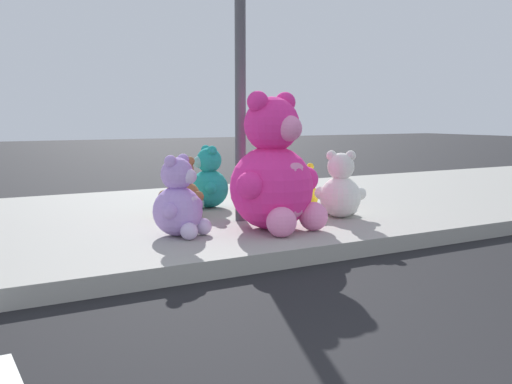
# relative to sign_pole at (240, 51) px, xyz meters

# --- Properties ---
(sidewalk) EXTENTS (28.00, 4.40, 0.15)m
(sidewalk) POSITION_rel_sign_pole_xyz_m (-1.00, 0.80, -1.77)
(sidewalk) COLOR #9E9B93
(sidewalk) RESTS_ON ground_plane
(sign_pole) EXTENTS (0.56, 0.11, 3.20)m
(sign_pole) POSITION_rel_sign_pole_xyz_m (0.00, 0.00, 0.00)
(sign_pole) COLOR #4C4C51
(sign_pole) RESTS_ON sidewalk
(plush_pink_large) EXTENTS (0.97, 0.91, 1.29)m
(plush_pink_large) POSITION_rel_sign_pole_xyz_m (0.04, -0.59, -1.18)
(plush_pink_large) COLOR #F22D93
(plush_pink_large) RESTS_ON sidewalk
(plush_red) EXTENTS (0.42, 0.42, 0.59)m
(plush_red) POSITION_rel_sign_pole_xyz_m (0.57, 0.68, -1.46)
(plush_red) COLOR red
(plush_red) RESTS_ON sidewalk
(plush_yellow) EXTENTS (0.41, 0.38, 0.54)m
(plush_yellow) POSITION_rel_sign_pole_xyz_m (0.89, 0.18, -1.48)
(plush_yellow) COLOR yellow
(plush_yellow) RESTS_ON sidewalk
(plush_brown) EXTENTS (0.45, 0.46, 0.64)m
(plush_brown) POSITION_rel_sign_pole_xyz_m (-0.44, 0.49, -1.44)
(plush_brown) COLOR olive
(plush_brown) RESTS_ON sidewalk
(plush_lavender) EXTENTS (0.51, 0.52, 0.73)m
(plush_lavender) POSITION_rel_sign_pole_xyz_m (-0.84, -0.42, -1.41)
(plush_lavender) COLOR #B28CD8
(plush_lavender) RESTS_ON sidewalk
(plush_teal) EXTENTS (0.50, 0.56, 0.73)m
(plush_teal) POSITION_rel_sign_pole_xyz_m (0.08, 0.95, -1.41)
(plush_teal) COLOR teal
(plush_teal) RESTS_ON sidewalk
(plush_white) EXTENTS (0.50, 0.51, 0.71)m
(plush_white) POSITION_rel_sign_pole_xyz_m (1.01, -0.34, -1.42)
(plush_white) COLOR white
(plush_white) RESTS_ON sidewalk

